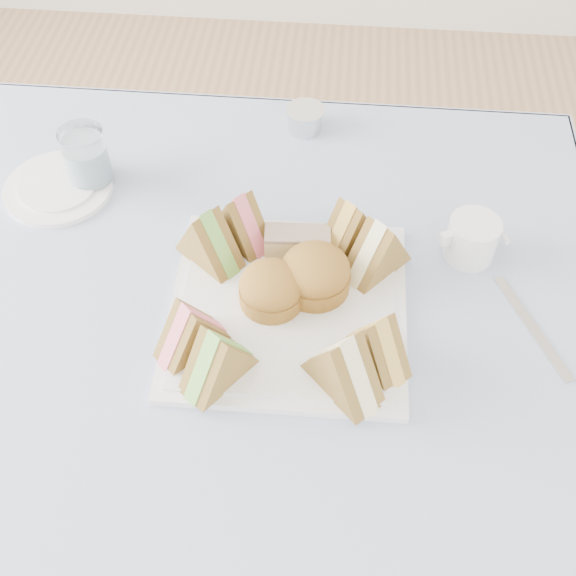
# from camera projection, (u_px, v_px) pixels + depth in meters

# --- Properties ---
(floor) EXTENTS (4.00, 4.00, 0.00)m
(floor) POSITION_uv_depth(u_px,v_px,m) (253.00, 541.00, 1.52)
(floor) COLOR #9E7751
(floor) RESTS_ON ground
(table) EXTENTS (0.90, 0.90, 0.74)m
(table) POSITION_uv_depth(u_px,v_px,m) (244.00, 464.00, 1.23)
(table) COLOR brown
(table) RESTS_ON floor
(tablecloth) EXTENTS (1.02, 1.02, 0.01)m
(tablecloth) POSITION_uv_depth(u_px,v_px,m) (231.00, 340.00, 0.94)
(tablecloth) COLOR #8E9CCA
(tablecloth) RESTS_ON table
(serving_plate) EXTENTS (0.32, 0.32, 0.01)m
(serving_plate) POSITION_uv_depth(u_px,v_px,m) (288.00, 309.00, 0.96)
(serving_plate) COLOR white
(serving_plate) RESTS_ON tablecloth
(sandwich_fl_a) EXTENTS (0.10, 0.10, 0.08)m
(sandwich_fl_a) POSITION_uv_depth(u_px,v_px,m) (190.00, 328.00, 0.88)
(sandwich_fl_a) COLOR olive
(sandwich_fl_a) RESTS_ON serving_plate
(sandwich_fl_b) EXTENTS (0.10, 0.11, 0.09)m
(sandwich_fl_b) POSITION_uv_depth(u_px,v_px,m) (217.00, 356.00, 0.85)
(sandwich_fl_b) COLOR olive
(sandwich_fl_b) RESTS_ON serving_plate
(sandwich_fr_a) EXTENTS (0.09, 0.10, 0.08)m
(sandwich_fr_a) POSITION_uv_depth(u_px,v_px,m) (377.00, 340.00, 0.87)
(sandwich_fr_a) COLOR olive
(sandwich_fr_a) RESTS_ON serving_plate
(sandwich_fr_b) EXTENTS (0.11, 0.11, 0.09)m
(sandwich_fr_b) POSITION_uv_depth(u_px,v_px,m) (344.00, 363.00, 0.84)
(sandwich_fr_b) COLOR olive
(sandwich_fr_b) RESTS_ON serving_plate
(sandwich_bl_a) EXTENTS (0.11, 0.10, 0.09)m
(sandwich_bl_a) POSITION_uv_depth(u_px,v_px,m) (208.00, 236.00, 0.97)
(sandwich_bl_a) COLOR olive
(sandwich_bl_a) RESTS_ON serving_plate
(sandwich_bl_b) EXTENTS (0.10, 0.10, 0.08)m
(sandwich_bl_b) POSITION_uv_depth(u_px,v_px,m) (241.00, 218.00, 1.00)
(sandwich_bl_b) COLOR olive
(sandwich_bl_b) RESTS_ON serving_plate
(sandwich_br_a) EXTENTS (0.10, 0.11, 0.09)m
(sandwich_br_a) POSITION_uv_depth(u_px,v_px,m) (378.00, 247.00, 0.96)
(sandwich_br_a) COLOR olive
(sandwich_br_a) RESTS_ON serving_plate
(sandwich_br_b) EXTENTS (0.09, 0.10, 0.08)m
(sandwich_br_b) POSITION_uv_depth(u_px,v_px,m) (349.00, 225.00, 0.99)
(sandwich_br_b) COLOR olive
(sandwich_br_b) RESTS_ON serving_plate
(scone_left) EXTENTS (0.10, 0.10, 0.06)m
(scone_left) POSITION_uv_depth(u_px,v_px,m) (271.00, 288.00, 0.94)
(scone_left) COLOR #9E6D34
(scone_left) RESTS_ON serving_plate
(scone_right) EXTENTS (0.12, 0.12, 0.06)m
(scone_right) POSITION_uv_depth(u_px,v_px,m) (315.00, 273.00, 0.95)
(scone_right) COLOR #9E6D34
(scone_right) RESTS_ON serving_plate
(pastry_slice) EXTENTS (0.09, 0.04, 0.04)m
(pastry_slice) POSITION_uv_depth(u_px,v_px,m) (298.00, 243.00, 1.00)
(pastry_slice) COLOR beige
(pastry_slice) RESTS_ON serving_plate
(side_plate) EXTENTS (0.17, 0.17, 0.01)m
(side_plate) POSITION_uv_depth(u_px,v_px,m) (58.00, 188.00, 1.11)
(side_plate) COLOR white
(side_plate) RESTS_ON tablecloth
(water_glass) EXTENTS (0.07, 0.07, 0.10)m
(water_glass) POSITION_uv_depth(u_px,v_px,m) (87.00, 158.00, 1.08)
(water_glass) COLOR white
(water_glass) RESTS_ON tablecloth
(tea_strainer) EXTENTS (0.08, 0.08, 0.04)m
(tea_strainer) POSITION_uv_depth(u_px,v_px,m) (305.00, 120.00, 1.19)
(tea_strainer) COLOR silver
(tea_strainer) RESTS_ON tablecloth
(knife) EXTENTS (0.09, 0.17, 0.00)m
(knife) POSITION_uv_depth(u_px,v_px,m) (532.00, 327.00, 0.95)
(knife) COLOR silver
(knife) RESTS_ON tablecloth
(fork) EXTENTS (0.07, 0.14, 0.00)m
(fork) POSITION_uv_depth(u_px,v_px,m) (382.00, 323.00, 0.95)
(fork) COLOR silver
(fork) RESTS_ON tablecloth
(creamer_jug) EXTENTS (0.09, 0.09, 0.06)m
(creamer_jug) POSITION_uv_depth(u_px,v_px,m) (472.00, 239.00, 1.00)
(creamer_jug) COLOR white
(creamer_jug) RESTS_ON tablecloth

